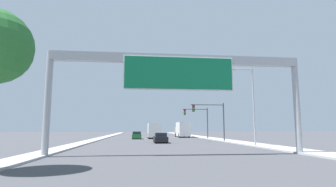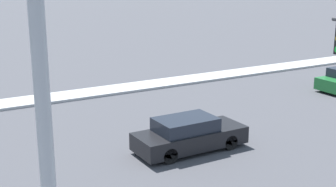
# 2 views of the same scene
# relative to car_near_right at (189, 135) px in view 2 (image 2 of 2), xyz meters

# --- Properties ---
(car_near_right) EXTENTS (1.84, 4.73, 1.44)m
(car_near_right) POSITION_rel_car_near_right_xyz_m (0.00, 0.00, 0.00)
(car_near_right) COLOR black
(car_near_right) RESTS_ON ground
(street_lamp_right) EXTENTS (2.78, 0.28, 9.26)m
(street_lamp_right) POSITION_rel_car_near_right_xyz_m (10.02, -8.65, 4.77)
(street_lamp_right) COLOR #9EA0A5
(street_lamp_right) RESTS_ON ground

